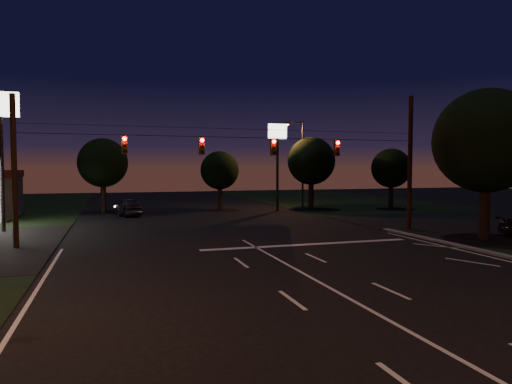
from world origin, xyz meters
name	(u,v)px	position (x,y,z in m)	size (l,w,h in m)	color
ground	(377,314)	(0.00, 0.00, 0.00)	(140.00, 140.00, 0.00)	black
cross_street_right	(491,224)	(20.00, 16.00, 0.00)	(20.00, 16.00, 0.02)	black
stop_bar	(308,244)	(3.00, 11.50, 0.01)	(12.00, 0.50, 0.01)	silver
utility_pole_right	(409,230)	(12.00, 15.00, 0.00)	(0.30, 0.30, 9.00)	black
utility_pole_left	(16,248)	(-12.00, 15.00, 0.00)	(0.28, 0.28, 8.00)	black
signal_span	(238,146)	(0.00, 14.96, 5.50)	(24.00, 0.40, 1.56)	black
pole_sign_left_near	(1,125)	(-14.00, 22.00, 6.98)	(2.20, 0.30, 9.10)	black
pole_sign_right	(277,147)	(8.00, 30.00, 6.24)	(1.80, 0.30, 8.40)	black
street_light_right_far	(300,158)	(11.24, 32.00, 5.24)	(2.20, 0.35, 9.00)	black
tree_right_near	(484,142)	(13.53, 10.17, 5.68)	(6.00, 6.00, 8.76)	black
tree_far_b	(103,163)	(-7.98, 34.13, 4.61)	(4.60, 4.60, 6.98)	black
tree_far_c	(220,171)	(3.02, 33.10, 3.90)	(3.80, 3.80, 5.86)	black
tree_far_d	(311,162)	(12.02, 31.13, 4.83)	(4.80, 4.80, 7.30)	black
tree_far_e	(391,169)	(20.02, 29.11, 4.11)	(4.00, 4.00, 6.18)	black
car_oncoming_a	(127,206)	(-5.94, 30.49, 0.79)	(1.86, 4.63, 1.58)	black
car_oncoming_b	(128,209)	(-5.91, 29.93, 0.64)	(1.36, 3.89, 1.28)	black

